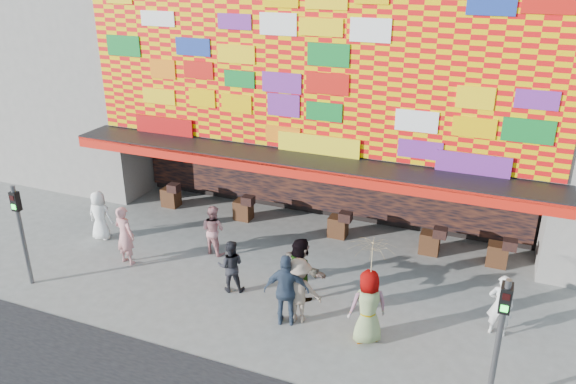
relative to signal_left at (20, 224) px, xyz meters
The scene contains 15 objects.
ground 6.64m from the signal_left, 13.61° to the left, with size 90.00×90.00×0.00m, color slate.
shop_building 11.98m from the signal_left, 57.35° to the left, with size 15.20×9.40×10.00m.
neighbor_left 12.40m from the signal_left, 125.59° to the left, with size 11.00×8.00×12.00m, color gray.
signal_left is the anchor object (origin of this frame).
signal_right 12.40m from the signal_left, ahead, with size 0.22×0.20×3.00m.
ped_a 3.18m from the signal_left, 89.12° to the left, with size 0.81×0.53×1.66m, color white.
ped_b 2.86m from the signal_left, 47.90° to the left, with size 0.68×0.44×1.86m, color tan.
ped_c 5.86m from the signal_left, 18.79° to the left, with size 0.74×0.58×1.52m, color #222227.
ped_d 7.85m from the signal_left, ahead, with size 1.14×0.66×1.77m, color gray.
ped_e 7.58m from the signal_left, ahead, with size 1.14×0.47×1.94m, color #313F56.
ped_f 7.75m from the signal_left, 17.03° to the left, with size 1.64×0.52×1.77m, color gray.
ped_g 9.61m from the signal_left, ahead, with size 0.93×0.61×1.91m, color gray.
ped_h 12.72m from the signal_left, 11.73° to the left, with size 0.60×0.39×1.64m, color silver.
ped_i 5.41m from the signal_left, 41.95° to the left, with size 0.78×0.61×1.60m, color tan.
parasol 9.58m from the signal_left, ahead, with size 1.45×1.46×1.97m.
Camera 1 is at (5.79, -11.46, 8.60)m, focal length 35.00 mm.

